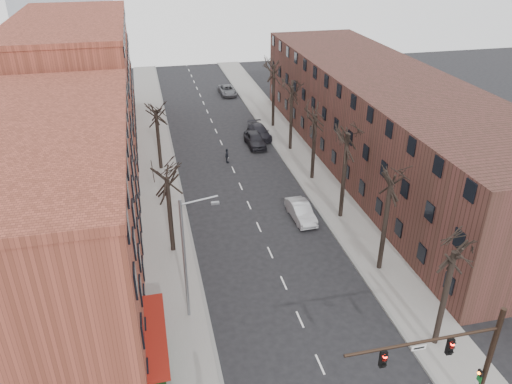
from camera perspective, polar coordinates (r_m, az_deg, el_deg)
sidewalk_left at (r=56.16m, az=-11.24°, el=3.06°), size 4.00×90.00×0.15m
sidewalk_right at (r=58.56m, az=4.57°, el=4.59°), size 4.00×90.00×0.15m
building_left_near at (r=36.36m, az=-23.05°, el=-2.75°), size 12.00×26.00×12.00m
building_left_far at (r=62.75m, az=-19.72°, el=11.37°), size 12.00×28.00×14.00m
building_right at (r=55.40m, az=14.32°, el=7.88°), size 12.00×50.00×10.00m
awning_left at (r=32.10m, az=-10.94°, el=-19.01°), size 1.20×7.00×0.15m
hedge at (r=30.94m, az=-11.13°, el=-19.53°), size 0.80×6.00×1.00m
tree_right_a at (r=34.76m, az=19.68°, el=-15.98°), size 5.20×5.20×10.00m
tree_right_b at (r=39.93m, az=13.84°, el=-8.52°), size 5.20×5.20×10.80m
tree_right_c at (r=45.93m, az=9.60°, el=-2.83°), size 5.20×5.20×11.60m
tree_right_d at (r=52.46m, az=6.40°, el=1.51°), size 5.20×5.20×10.00m
tree_right_e at (r=59.36m, az=3.92°, el=4.86°), size 5.20×5.20×10.80m
tree_right_f at (r=66.50m, az=1.94°, el=7.50°), size 5.20×5.20×11.60m
tree_left_a at (r=41.31m, az=-9.41°, el=-6.65°), size 5.20×5.20×9.50m
tree_left_b at (r=55.28m, az=-10.77°, el=2.61°), size 5.20×5.20×9.50m
signal_mast_arm at (r=27.96m, az=22.64°, el=-17.04°), size 8.14×0.30×7.20m
streetlight at (r=31.91m, az=-7.90°, el=-7.11°), size 2.45×0.22×9.03m
silver_sedan at (r=44.81m, az=5.16°, el=-2.23°), size 1.81×4.70×1.53m
parked_car_near at (r=59.96m, az=-0.12°, el=6.04°), size 2.12×4.98×1.68m
parked_car_mid at (r=62.52m, az=0.39°, el=6.90°), size 2.39×5.32×1.51m
parked_car_far at (r=79.85m, az=-3.29°, el=11.52°), size 2.43×5.05×1.39m
pedestrian_crossing at (r=55.54m, az=-3.34°, el=4.15°), size 0.45×1.00×1.68m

